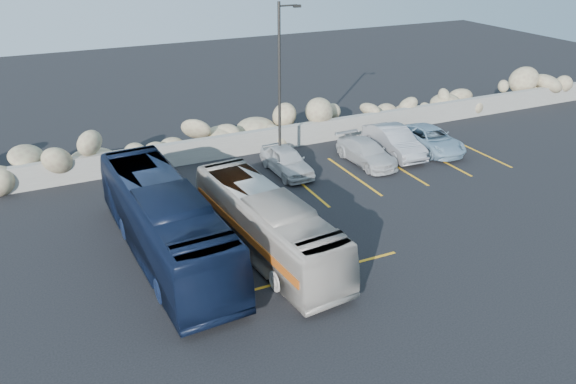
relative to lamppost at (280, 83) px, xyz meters
name	(u,v)px	position (x,y,z in m)	size (l,w,h in m)	color
ground	(327,274)	(-2.56, -9.50, -4.30)	(90.00, 90.00, 0.00)	black
seawall	(216,148)	(-2.56, 2.50, -3.70)	(60.00, 0.40, 1.20)	gray
riprap_pile	(208,128)	(-2.56, 3.70, -3.00)	(54.00, 2.80, 2.60)	#998064
parking_lines	(357,189)	(2.09, -3.93, -4.29)	(18.16, 9.36, 0.01)	orange
lamppost	(280,83)	(0.00, 0.00, 0.00)	(1.14, 0.18, 8.00)	#2D2B28
vintage_bus	(267,224)	(-3.86, -7.28, -3.09)	(2.02, 8.65, 2.41)	beige
tour_coach	(165,222)	(-7.25, -5.92, -2.88)	(2.37, 10.14, 2.83)	black
car_a	(287,161)	(-0.04, -0.76, -3.65)	(1.52, 3.78, 1.29)	beige
car_b	(394,141)	(6.18, -0.88, -3.57)	(1.54, 4.41, 1.45)	#A6A5AA
car_c	(366,152)	(4.19, -1.33, -3.71)	(1.64, 4.04, 1.17)	beige
car_d	(431,139)	(8.37, -1.22, -3.68)	(2.03, 4.40, 1.22)	#85A6BD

